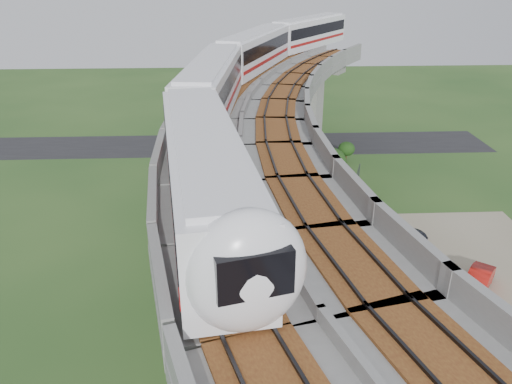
% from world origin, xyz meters
% --- Properties ---
extents(ground, '(160.00, 160.00, 0.00)m').
position_xyz_m(ground, '(0.00, 0.00, 0.00)').
color(ground, '#284D1F').
rests_on(ground, ground).
extents(dirt_lot, '(18.00, 26.00, 0.04)m').
position_xyz_m(dirt_lot, '(14.00, -2.00, 0.02)').
color(dirt_lot, gray).
rests_on(dirt_lot, ground).
extents(asphalt_road, '(60.00, 8.00, 0.03)m').
position_xyz_m(asphalt_road, '(0.00, 30.00, 0.01)').
color(asphalt_road, '#232326').
rests_on(asphalt_road, ground).
extents(viaduct, '(19.58, 73.98, 11.40)m').
position_xyz_m(viaduct, '(3.84, 0.00, 9.05)').
color(viaduct, '#99968E').
rests_on(viaduct, ground).
extents(metro_train, '(18.38, 59.80, 3.64)m').
position_xyz_m(metro_train, '(1.78, 13.02, 12.31)').
color(metro_train, white).
rests_on(metro_train, ground).
extents(fence, '(3.87, 38.73, 1.50)m').
position_xyz_m(fence, '(9.75, 0.00, 0.75)').
color(fence, '#2D382D').
rests_on(fence, ground).
extents(tree_0, '(1.81, 1.81, 2.31)m').
position_xyz_m(tree_0, '(11.78, 23.65, 1.53)').
color(tree_0, '#382314').
rests_on(tree_0, ground).
extents(tree_1, '(3.17, 3.17, 3.61)m').
position_xyz_m(tree_1, '(8.93, 18.11, 2.26)').
color(tree_1, '#382314').
rests_on(tree_1, ground).
extents(tree_2, '(2.05, 2.05, 2.60)m').
position_xyz_m(tree_2, '(7.01, 10.60, 1.72)').
color(tree_2, '#382314').
rests_on(tree_2, ground).
extents(tree_3, '(2.65, 2.65, 2.90)m').
position_xyz_m(tree_3, '(7.20, 2.02, 1.77)').
color(tree_3, '#382314').
rests_on(tree_3, ground).
extents(tree_4, '(2.18, 2.18, 2.66)m').
position_xyz_m(tree_4, '(6.18, -5.24, 1.73)').
color(tree_4, '#382314').
rests_on(tree_4, ground).
extents(car_white, '(3.13, 3.39, 1.13)m').
position_xyz_m(car_white, '(8.83, -7.76, 0.60)').
color(car_white, white).
rests_on(car_white, dirt_lot).
extents(car_red, '(3.49, 3.93, 1.29)m').
position_xyz_m(car_red, '(15.63, -0.05, 0.69)').
color(car_red, '#AC160F').
rests_on(car_red, dirt_lot).
extents(car_dark, '(5.09, 3.65, 1.37)m').
position_xyz_m(car_dark, '(12.22, 5.77, 0.72)').
color(car_dark, black).
rests_on(car_dark, dirt_lot).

